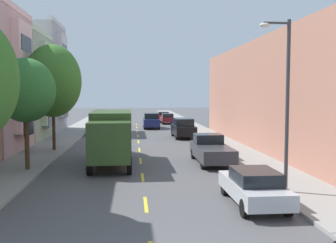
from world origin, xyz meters
name	(u,v)px	position (x,y,z in m)	size (l,w,h in m)	color
ground_plane	(138,138)	(0.00, 30.00, 0.00)	(160.00, 160.00, 0.00)	#4C4C4F
sidewalk_left	(61,141)	(-7.10, 28.00, 0.07)	(3.20, 120.00, 0.14)	gray
sidewalk_right	(213,139)	(7.10, 28.00, 0.07)	(3.20, 120.00, 0.14)	gray
lane_centerline_dashes	(139,145)	(0.00, 24.50, 0.00)	(0.14, 47.20, 0.01)	yellow
townhouse_fifth_dove_grey	(8,79)	(-14.51, 37.37, 6.00)	(12.44, 7.90, 12.40)	#A8A8AD
apartment_block_opposite	(322,95)	(13.70, 20.00, 4.23)	(10.00, 36.00, 8.47)	#B27560
street_tree_second	(26,90)	(-6.40, 14.06, 4.55)	(3.28, 3.28, 6.21)	#47331E
street_tree_third	(53,81)	(-6.40, 21.54, 5.31)	(4.20, 4.20, 7.88)	#47331E
street_lamp	(284,94)	(5.96, 7.94, 4.37)	(1.35, 0.28, 7.36)	#38383D
delivery_box_truck	(111,135)	(-1.80, 15.83, 1.86)	(2.50, 7.55, 3.25)	#2D471E
parked_hatchback_burgundy	(167,119)	(4.46, 47.66, 0.76)	(1.81, 4.03, 1.50)	maroon
parked_sedan_red	(163,116)	(4.40, 53.93, 0.75)	(1.88, 4.53, 1.43)	#AD1E1E
parked_pickup_charcoal	(211,150)	(4.43, 15.87, 0.83)	(2.02, 5.31, 1.73)	#333338
parked_sedan_silver	(254,186)	(4.24, 6.52, 0.75)	(1.82, 4.51, 1.43)	#B2B5BA
parked_hatchback_teal	(98,128)	(-4.21, 33.50, 0.76)	(1.82, 4.03, 1.50)	#195B60
parked_suv_black	(183,128)	(4.47, 29.86, 0.99)	(2.04, 4.83, 1.93)	black
moving_navy_sedan	(151,120)	(1.80, 40.52, 0.99)	(1.95, 4.80, 1.93)	navy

